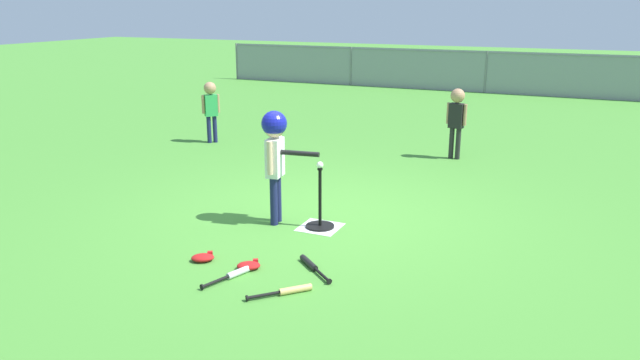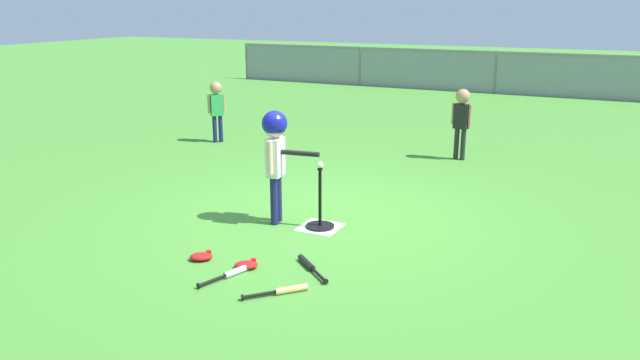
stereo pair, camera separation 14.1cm
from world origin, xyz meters
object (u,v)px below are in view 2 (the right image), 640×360
object	(u,v)px
batter_child	(275,144)
glove_near_bats	(247,265)
glove_by_plate	(201,256)
fielder_deep_center	(462,115)
batting_tee	(320,218)
fielder_near_left	(217,104)
spare_bat_black	(309,265)
spare_bat_silver	(232,273)
baseball_on_tee	(320,165)
spare_bat_wood	(285,290)

from	to	relation	value
batter_child	glove_near_bats	world-z (taller)	batter_child
batter_child	glove_by_plate	size ratio (longest dim) A/B	4.75
batter_child	glove_by_plate	bearing A→B (deg)	-97.14
batter_child	glove_near_bats	bearing A→B (deg)	-74.08
fielder_deep_center	batting_tee	bearing A→B (deg)	-100.69
fielder_near_left	spare_bat_black	size ratio (longest dim) A/B	2.21
batter_child	spare_bat_silver	xyz separation A→B (m)	(0.32, -1.42, -0.89)
batter_child	glove_near_bats	xyz separation A→B (m)	(0.35, -1.22, -0.88)
glove_by_plate	fielder_near_left	bearing A→B (deg)	122.55
batter_child	fielder_near_left	world-z (taller)	batter_child
spare_bat_black	batting_tee	bearing A→B (deg)	109.72
batting_tee	baseball_on_tee	bearing A→B (deg)	104.04
baseball_on_tee	spare_bat_black	xyz separation A→B (m)	(0.37, -1.03, -0.69)
batting_tee	spare_bat_silver	size ratio (longest dim) A/B	1.21
spare_bat_black	glove_by_plate	xyz separation A→B (m)	(-1.03, -0.27, 0.01)
batting_tee	glove_near_bats	size ratio (longest dim) A/B	2.53
baseball_on_tee	spare_bat_silver	world-z (taller)	baseball_on_tee
batting_tee	fielder_near_left	xyz separation A→B (m)	(-3.50, 3.15, 0.59)
batting_tee	spare_bat_wood	bearing A→B (deg)	-75.55
batter_child	fielder_near_left	distance (m)	4.40
fielder_near_left	glove_by_plate	xyz separation A→B (m)	(2.84, -4.45, -0.66)
baseball_on_tee	glove_near_bats	size ratio (longest dim) A/B	0.27
batter_child	spare_bat_black	world-z (taller)	batter_child
fielder_near_left	glove_by_plate	world-z (taller)	fielder_near_left
fielder_deep_center	spare_bat_wood	world-z (taller)	fielder_deep_center
batting_tee	baseball_on_tee	distance (m)	0.61
spare_bat_silver	spare_bat_wood	size ratio (longest dim) A/B	1.24
baseball_on_tee	spare_bat_wood	world-z (taller)	baseball_on_tee
spare_bat_silver	glove_by_plate	xyz separation A→B (m)	(-0.47, 0.18, 0.01)
spare_bat_wood	glove_by_plate	world-z (taller)	glove_by_plate
batting_tee	spare_bat_silver	world-z (taller)	batting_tee
spare_bat_black	batter_child	bearing A→B (deg)	132.36
batter_child	spare_bat_silver	world-z (taller)	batter_child
spare_bat_silver	glove_near_bats	size ratio (longest dim) A/B	2.09
fielder_deep_center	glove_by_plate	bearing A→B (deg)	-105.22
batter_child	spare_bat_silver	size ratio (longest dim) A/B	2.28
spare_bat_black	spare_bat_silver	bearing A→B (deg)	-141.15
fielder_near_left	spare_bat_wood	size ratio (longest dim) A/B	2.37
baseball_on_tee	fielder_deep_center	bearing A→B (deg)	79.31
spare_bat_wood	glove_near_bats	world-z (taller)	glove_near_bats
batter_child	spare_bat_black	bearing A→B (deg)	-47.64
fielder_near_left	spare_bat_silver	xyz separation A→B (m)	(3.31, -4.63, -0.67)
batting_tee	glove_by_plate	world-z (taller)	batting_tee
glove_by_plate	spare_bat_wood	bearing A→B (deg)	-14.97
baseball_on_tee	glove_near_bats	distance (m)	1.46
batting_tee	batter_child	world-z (taller)	batter_child
spare_bat_black	fielder_near_left	bearing A→B (deg)	132.83
fielder_deep_center	baseball_on_tee	bearing A→B (deg)	-100.69
spare_bat_wood	glove_near_bats	size ratio (longest dim) A/B	1.69
baseball_on_tee	fielder_deep_center	size ratio (longest dim) A/B	0.07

